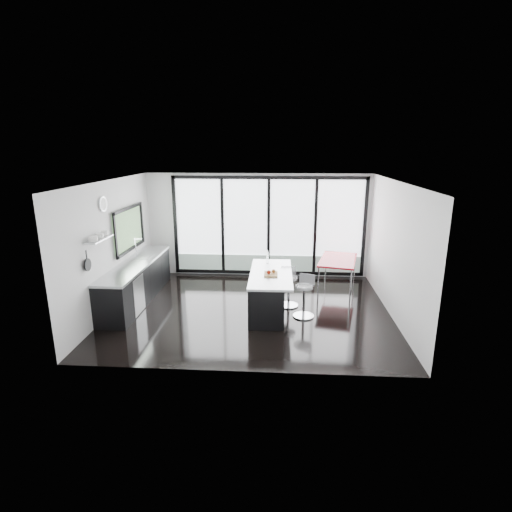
# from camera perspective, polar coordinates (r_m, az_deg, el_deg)

# --- Properties ---
(floor) EXTENTS (6.00, 5.00, 0.00)m
(floor) POSITION_cam_1_polar(r_m,az_deg,el_deg) (8.87, -0.78, -7.69)
(floor) COLOR black
(floor) RESTS_ON ground
(ceiling) EXTENTS (6.00, 5.00, 0.00)m
(ceiling) POSITION_cam_1_polar(r_m,az_deg,el_deg) (8.19, -0.85, 10.65)
(ceiling) COLOR white
(ceiling) RESTS_ON wall_back
(wall_back) EXTENTS (6.00, 0.09, 2.80)m
(wall_back) POSITION_cam_1_polar(r_m,az_deg,el_deg) (10.83, 1.66, 3.63)
(wall_back) COLOR silver
(wall_back) RESTS_ON ground
(wall_front) EXTENTS (6.00, 0.00, 2.80)m
(wall_front) POSITION_cam_1_polar(r_m,az_deg,el_deg) (6.04, -2.70, -4.71)
(wall_front) COLOR silver
(wall_front) RESTS_ON ground
(wall_left) EXTENTS (0.26, 5.00, 2.80)m
(wall_left) POSITION_cam_1_polar(r_m,az_deg,el_deg) (9.35, -19.18, 2.72)
(wall_left) COLOR silver
(wall_left) RESTS_ON ground
(wall_right) EXTENTS (0.00, 5.00, 2.80)m
(wall_right) POSITION_cam_1_polar(r_m,az_deg,el_deg) (8.72, 19.26, 0.73)
(wall_right) COLOR silver
(wall_right) RESTS_ON ground
(counter_cabinets) EXTENTS (0.69, 3.24, 1.36)m
(counter_cabinets) POSITION_cam_1_polar(r_m,az_deg,el_deg) (9.64, -16.67, -3.49)
(counter_cabinets) COLOR black
(counter_cabinets) RESTS_ON floor
(island) EXTENTS (0.92, 2.13, 1.13)m
(island) POSITION_cam_1_polar(r_m,az_deg,el_deg) (8.70, 1.67, -5.04)
(island) COLOR black
(island) RESTS_ON floor
(bar_stool_near) EXTENTS (0.58, 0.58, 0.70)m
(bar_stool_near) POSITION_cam_1_polar(r_m,az_deg,el_deg) (8.46, 6.85, -6.42)
(bar_stool_near) COLOR silver
(bar_stool_near) RESTS_ON floor
(bar_stool_far) EXTENTS (0.47, 0.47, 0.69)m
(bar_stool_far) POSITION_cam_1_polar(r_m,az_deg,el_deg) (8.98, 4.70, -5.08)
(bar_stool_far) COLOR silver
(bar_stool_far) RESTS_ON floor
(red_table) EXTENTS (1.16, 1.63, 0.79)m
(red_table) POSITION_cam_1_polar(r_m,az_deg,el_deg) (10.16, 11.54, -2.58)
(red_table) COLOR #A10511
(red_table) RESTS_ON floor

